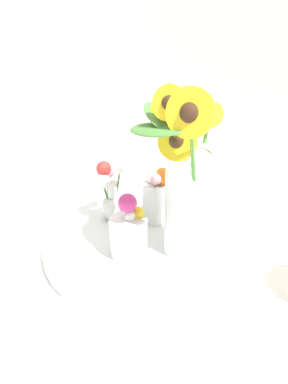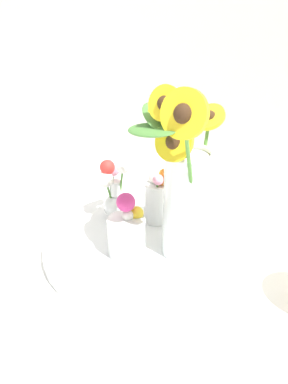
{
  "view_description": "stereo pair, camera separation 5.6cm",
  "coord_description": "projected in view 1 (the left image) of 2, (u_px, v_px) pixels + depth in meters",
  "views": [
    {
      "loc": [
        0.4,
        -0.54,
        0.51
      ],
      "look_at": [
        0.04,
        0.05,
        0.14
      ],
      "focal_mm": 35.0,
      "sensor_mm": 36.0,
      "label": 1
    },
    {
      "loc": [
        0.45,
        -0.51,
        0.51
      ],
      "look_at": [
        0.04,
        0.05,
        0.14
      ],
      "focal_mm": 35.0,
      "sensor_mm": 36.0,
      "label": 2
    }
  ],
  "objects": [
    {
      "name": "ground_plane",
      "position": [
        116.0,
        254.0,
        0.83
      ],
      "size": [
        6.0,
        6.0,
        0.0
      ],
      "primitive_type": "plane",
      "color": "white"
    },
    {
      "name": "mason_jar_sunflowers",
      "position": [
        186.0,
        187.0,
        0.74
      ],
      "size": [
        0.18,
        0.23,
        0.37
      ],
      "color": "silver",
      "rests_on": "serving_tray"
    },
    {
      "name": "serving_tray",
      "position": [
        144.0,
        243.0,
        0.85
      ],
      "size": [
        0.45,
        0.45,
        0.02
      ],
      "color": "silver",
      "rests_on": "ground_plane"
    },
    {
      "name": "vase_small_back",
      "position": [
        155.0,
        194.0,
        0.89
      ],
      "size": [
        0.07,
        0.07,
        0.14
      ],
      "color": "white",
      "rests_on": "serving_tray"
    },
    {
      "name": "vase_bulb_right",
      "position": [
        110.0,
        191.0,
        0.9
      ],
      "size": [
        0.09,
        0.08,
        0.16
      ],
      "color": "white",
      "rests_on": "serving_tray"
    },
    {
      "name": "vase_small_center",
      "position": [
        129.0,
        232.0,
        0.78
      ],
      "size": [
        0.08,
        0.08,
        0.14
      ],
      "color": "white",
      "rests_on": "serving_tray"
    }
  ]
}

